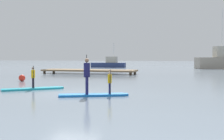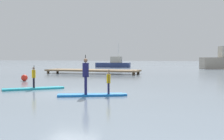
{
  "view_description": "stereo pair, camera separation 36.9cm",
  "coord_description": "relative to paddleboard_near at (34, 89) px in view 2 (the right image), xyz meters",
  "views": [
    {
      "loc": [
        5.94,
        -13.04,
        1.82
      ],
      "look_at": [
        1.54,
        1.93,
        1.11
      ],
      "focal_mm": 45.28,
      "sensor_mm": 36.0,
      "label": 1
    },
    {
      "loc": [
        6.29,
        -12.93,
        1.82
      ],
      "look_at": [
        1.54,
        1.93,
        1.11
      ],
      "focal_mm": 45.28,
      "sensor_mm": 36.0,
      "label": 2
    }
  ],
  "objects": [
    {
      "name": "ground_plane",
      "position": [
        2.75,
        -0.82,
        -0.05
      ],
      "size": [
        240.0,
        240.0,
        0.0
      ],
      "primitive_type": "plane",
      "color": "gray"
    },
    {
      "name": "paddleboard_near",
      "position": [
        0.0,
        0.0,
        0.0
      ],
      "size": [
        2.9,
        2.64,
        0.1
      ],
      "color": "#1E9EB2",
      "rests_on": "ground"
    },
    {
      "name": "paddler_child_solo",
      "position": [
        0.01,
        -0.0,
        0.7
      ],
      "size": [
        0.31,
        0.34,
        1.25
      ],
      "color": "black",
      "rests_on": "paddleboard_near"
    },
    {
      "name": "paddleboard_far",
      "position": [
        4.15,
        -1.5,
        0.0
      ],
      "size": [
        3.16,
        1.84,
        0.1
      ],
      "color": "blue",
      "rests_on": "ground"
    },
    {
      "name": "paddler_adult",
      "position": [
        3.87,
        -1.62,
        1.01
      ],
      "size": [
        0.39,
        0.49,
        1.84
      ],
      "color": "#19194C",
      "rests_on": "paddleboard_far"
    },
    {
      "name": "paddler_child_front",
      "position": [
        4.85,
        -1.19,
        0.64
      ],
      "size": [
        0.24,
        0.35,
        1.14
      ],
      "color": "#19194C",
      "rests_on": "paddleboard_far"
    },
    {
      "name": "fishing_boat_green_midground",
      "position": [
        -5.92,
        33.99,
        0.62
      ],
      "size": [
        6.16,
        1.79,
        4.32
      ],
      "color": "navy",
      "rests_on": "ground"
    },
    {
      "name": "floating_dock",
      "position": [
        -2.43,
        15.07,
        0.32
      ],
      "size": [
        10.37,
        2.75,
        0.46
      ],
      "color": "#846B4C",
      "rests_on": "ground"
    },
    {
      "name": "mooring_buoy_near",
      "position": [
        -3.85,
        4.62,
        0.2
      ],
      "size": [
        0.49,
        0.49,
        0.49
      ],
      "primitive_type": "sphere",
      "color": "red",
      "rests_on": "ground"
    }
  ]
}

